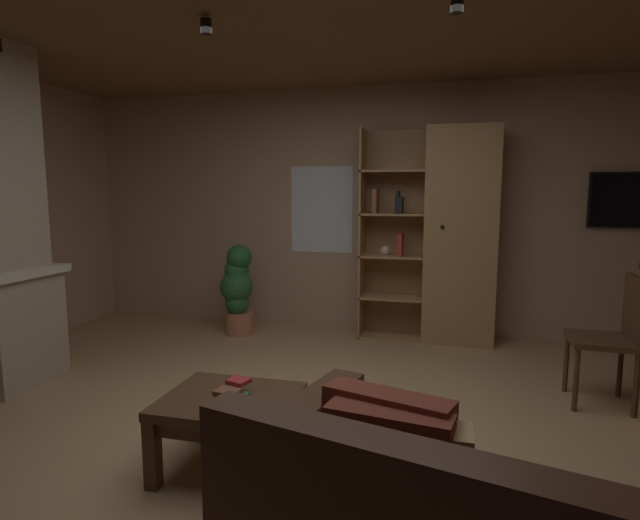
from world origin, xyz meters
TOP-DOWN VIEW (x-y plane):
  - floor at (0.00, 0.00)m, footprint 6.41×5.22m
  - wall_back at (0.00, 2.64)m, footprint 6.53×0.06m
  - window_pane_back at (-0.54, 2.61)m, footprint 0.68×0.01m
  - bookshelf_cabinet at (0.83, 2.37)m, footprint 1.32×0.41m
  - coffee_table at (-0.30, -0.39)m, footprint 0.69×0.60m
  - table_book_0 at (-0.25, -0.40)m, footprint 0.13×0.09m
  - table_book_1 at (-0.29, -0.42)m, footprint 0.14×0.12m
  - table_book_2 at (-0.27, -0.32)m, footprint 0.13×0.12m
  - dining_chair at (1.94, 1.04)m, footprint 0.43×0.43m
  - potted_floor_plant at (-1.32, 2.08)m, footprint 0.34×0.36m
  - track_light_spot_1 at (-0.70, 0.27)m, footprint 0.07×0.07m
  - track_light_spot_2 at (0.81, 0.27)m, footprint 0.07×0.07m

SIDE VIEW (x-z plane):
  - floor at x=0.00m, z-range -0.02..0.00m
  - coffee_table at x=-0.30m, z-range 0.12..0.53m
  - table_book_0 at x=-0.25m, z-range 0.41..0.43m
  - table_book_1 at x=-0.29m, z-range 0.43..0.46m
  - table_book_2 at x=-0.27m, z-range 0.46..0.49m
  - potted_floor_plant at x=-1.32m, z-range 0.02..0.96m
  - dining_chair at x=1.94m, z-range 0.07..0.99m
  - bookshelf_cabinet at x=0.83m, z-range -0.01..2.11m
  - wall_back at x=0.00m, z-range 0.00..2.58m
  - window_pane_back at x=-0.54m, z-range 0.83..1.76m
  - track_light_spot_1 at x=-0.70m, z-range 2.46..2.55m
  - track_light_spot_2 at x=0.81m, z-range 2.46..2.55m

